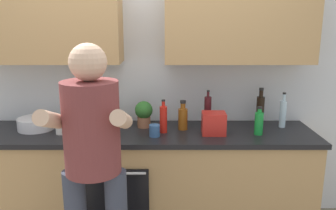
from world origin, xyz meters
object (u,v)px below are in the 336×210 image
at_px(bottle_water, 284,113).
at_px(mixing_bowl, 37,123).
at_px(cup_coffee, 62,127).
at_px(bottle_vinegar, 81,125).
at_px(bottle_wine, 209,111).
at_px(grocery_bag_bread, 98,118).
at_px(bottle_hotsauce, 164,119).
at_px(cup_tea, 156,131).
at_px(bottle_syrup, 184,118).
at_px(knife_block, 110,121).
at_px(grocery_bag_crisps, 215,123).
at_px(bottle_soy, 261,109).
at_px(potted_herb, 145,113).
at_px(bottle_soda, 260,123).
at_px(person_standing, 94,156).

bearing_deg(bottle_water, mixing_bowl, -178.39).
bearing_deg(cup_coffee, bottle_vinegar, -33.42).
bearing_deg(bottle_wine, grocery_bag_bread, -177.42).
xyz_separation_m(bottle_hotsauce, cup_tea, (-0.07, -0.10, -0.07)).
bearing_deg(bottle_wine, bottle_vinegar, -162.65).
bearing_deg(bottle_syrup, bottle_wine, 20.95).
bearing_deg(bottle_hotsauce, knife_block, -165.96).
xyz_separation_m(bottle_hotsauce, grocery_bag_crisps, (0.41, -0.04, -0.03)).
distance_m(bottle_syrup, bottle_vinegar, 0.84).
distance_m(bottle_soy, potted_herb, 1.01).
height_order(bottle_vinegar, knife_block, knife_block).
relative_size(bottle_syrup, cup_tea, 2.64).
relative_size(bottle_water, grocery_bag_bread, 1.19).
distance_m(bottle_vinegar, knife_block, 0.22).
xyz_separation_m(potted_herb, grocery_bag_bread, (-0.41, -0.03, -0.04)).
bearing_deg(bottle_soda, potted_herb, 167.85).
distance_m(mixing_bowl, potted_herb, 0.92).
bearing_deg(cup_tea, cup_coffee, 174.99).
xyz_separation_m(potted_herb, grocery_bag_crisps, (0.57, -0.19, -0.04)).
relative_size(cup_coffee, knife_block, 0.34).
bearing_deg(bottle_soda, person_standing, -150.19).
distance_m(mixing_bowl, grocery_bag_bread, 0.51).
distance_m(bottle_water, grocery_bag_bread, 1.59).
height_order(person_standing, bottle_soy, person_standing).
distance_m(bottle_water, cup_coffee, 1.86).
height_order(bottle_syrup, potted_herb, bottle_syrup).
relative_size(bottle_syrup, knife_block, 0.81).
distance_m(person_standing, bottle_soda, 1.37).
relative_size(bottle_vinegar, potted_herb, 1.15).
distance_m(bottle_soy, cup_tea, 0.97).
relative_size(bottle_soda, knife_block, 0.75).
bearing_deg(potted_herb, knife_block, -135.64).
relative_size(knife_block, potted_herb, 1.34).
height_order(bottle_wine, knife_block, bottle_wine).
xyz_separation_m(bottle_syrup, bottle_hotsauce, (-0.16, -0.08, 0.01)).
xyz_separation_m(bottle_soy, grocery_bag_bread, (-1.41, -0.09, -0.06)).
bearing_deg(bottle_water, cup_coffee, -174.53).
bearing_deg(bottle_syrup, bottle_soda, -12.56).
bearing_deg(bottle_soda, mixing_bowl, 175.75).
distance_m(bottle_wine, cup_tea, 0.53).
distance_m(cup_tea, cup_coffee, 0.76).
xyz_separation_m(bottle_vinegar, bottle_soda, (1.41, 0.10, -0.01)).
bearing_deg(potted_herb, bottle_syrup, -11.39).
relative_size(person_standing, grocery_bag_crisps, 8.90).
height_order(bottle_syrup, mixing_bowl, bottle_syrup).
height_order(bottle_vinegar, bottle_soda, bottle_vinegar).
relative_size(person_standing, knife_block, 5.47).
height_order(mixing_bowl, grocery_bag_crisps, grocery_bag_crisps).
relative_size(potted_herb, grocery_bag_crisps, 1.21).
xyz_separation_m(person_standing, grocery_bag_bread, (-0.15, 0.85, -0.01)).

